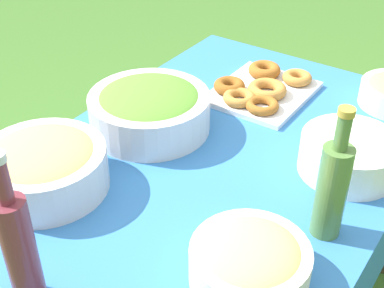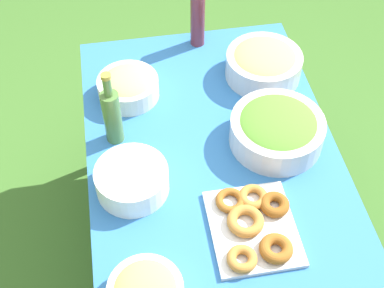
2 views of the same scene
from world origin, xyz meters
name	(u,v)px [view 2 (image 2 of 2)]	position (x,y,z in m)	size (l,w,h in m)	color
ground_plane	(207,249)	(0.00, 0.00, 0.00)	(14.00, 14.00, 0.00)	#3D6B28
picnic_table	(211,164)	(0.00, 0.00, 0.65)	(1.34, 0.91, 0.74)	#2D6BB2
salad_bowl	(277,129)	(0.01, 0.24, 0.81)	(0.34, 0.34, 0.13)	silver
pasta_bowl	(128,86)	(-0.32, -0.27, 0.80)	(0.24, 0.24, 0.10)	silver
donut_platter	(254,225)	(0.36, 0.07, 0.77)	(0.34, 0.29, 0.05)	silver
plate_stack	(132,180)	(0.13, -0.30, 0.79)	(0.25, 0.25, 0.10)	white
olive_oil_bottle	(112,115)	(-0.11, -0.34, 0.87)	(0.07, 0.07, 0.32)	#4C7238
wine_bottle	(198,17)	(-0.60, 0.05, 0.88)	(0.06, 0.06, 0.34)	maroon
bread_bowl	(264,63)	(-0.35, 0.28, 0.81)	(0.31, 0.31, 0.13)	silver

